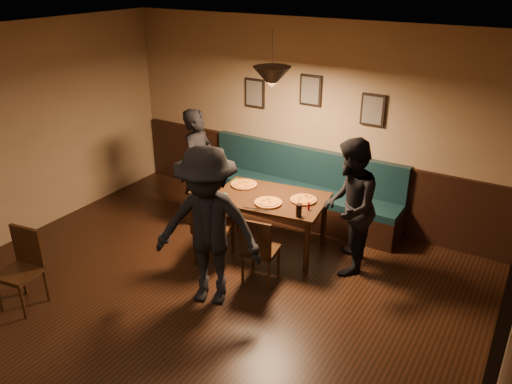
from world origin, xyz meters
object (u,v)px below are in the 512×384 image
(booth_bench, at_px, (298,187))
(soda_glass, at_px, (299,210))
(diner_front, at_px, (208,228))
(tabasco_bottle, at_px, (309,206))
(diner_left, at_px, (199,168))
(chair_near_left, at_px, (213,224))
(chair_near_right, at_px, (261,248))
(diner_right, at_px, (349,207))
(cafe_chair_far, at_px, (19,271))
(dining_table, at_px, (270,223))

(booth_bench, bearing_deg, soda_glass, -63.30)
(diner_front, xyz_separation_m, tabasco_bottle, (0.59, 1.22, -0.10))
(diner_left, relative_size, tabasco_bottle, 14.43)
(chair_near_left, distance_m, chair_near_right, 0.75)
(diner_front, bearing_deg, tabasco_bottle, 46.04)
(chair_near_left, height_order, diner_front, diner_front)
(chair_near_left, height_order, diner_right, diner_right)
(booth_bench, height_order, tabasco_bottle, booth_bench)
(chair_near_right, distance_m, soda_glass, 0.63)
(chair_near_left, height_order, diner_left, diner_left)
(booth_bench, xyz_separation_m, soda_glass, (0.63, -1.26, 0.32))
(booth_bench, bearing_deg, diner_right, -38.83)
(tabasco_bottle, distance_m, cafe_chair_far, 3.30)
(diner_left, height_order, cafe_chair_far, diner_left)
(diner_right, bearing_deg, booth_bench, -144.26)
(chair_near_left, xyz_separation_m, tabasco_bottle, (1.04, 0.51, 0.30))
(dining_table, xyz_separation_m, diner_left, (-1.23, 0.15, 0.47))
(diner_left, bearing_deg, tabasco_bottle, -104.17)
(diner_left, bearing_deg, chair_near_left, -141.30)
(chair_near_right, xyz_separation_m, tabasco_bottle, (0.30, 0.61, 0.37))
(chair_near_right, bearing_deg, cafe_chair_far, -146.52)
(dining_table, bearing_deg, tabasco_bottle, -16.39)
(booth_bench, xyz_separation_m, diner_front, (0.07, -2.27, 0.40))
(tabasco_bottle, bearing_deg, diner_front, -115.89)
(chair_near_right, xyz_separation_m, cafe_chair_far, (-1.95, -1.78, 0.02))
(soda_glass, height_order, tabasco_bottle, soda_glass)
(booth_bench, relative_size, cafe_chair_far, 3.36)
(booth_bench, relative_size, diner_left, 1.79)
(dining_table, height_order, diner_right, diner_right)
(chair_near_right, bearing_deg, diner_right, 36.96)
(dining_table, distance_m, diner_left, 1.32)
(chair_near_right, height_order, diner_left, diner_left)
(diner_right, distance_m, cafe_chair_far, 3.73)
(chair_near_left, bearing_deg, dining_table, 34.08)
(booth_bench, xyz_separation_m, dining_table, (0.09, -0.97, -0.13))
(diner_front, bearing_deg, soda_glass, 42.94)
(booth_bench, relative_size, diner_front, 1.66)
(cafe_chair_far, bearing_deg, diner_right, -145.25)
(chair_near_right, relative_size, diner_front, 0.48)
(cafe_chair_far, bearing_deg, booth_bench, -123.44)
(chair_near_left, relative_size, tabasco_bottle, 8.62)
(soda_glass, bearing_deg, diner_front, -118.99)
(chair_near_left, relative_size, diner_right, 0.60)
(chair_near_right, height_order, cafe_chair_far, cafe_chair_far)
(tabasco_bottle, bearing_deg, diner_right, 19.67)
(chair_near_right, distance_m, diner_left, 1.77)
(booth_bench, height_order, diner_left, diner_left)
(diner_front, height_order, soda_glass, diner_front)
(chair_near_right, bearing_deg, soda_glass, 47.33)
(diner_front, bearing_deg, diner_left, 111.72)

